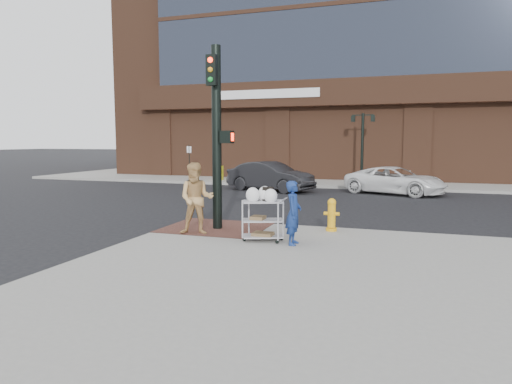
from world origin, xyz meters
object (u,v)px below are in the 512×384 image
(woman_blue, at_px, (294,213))
(utility_cart, at_px, (263,216))
(sedan_dark, at_px, (270,176))
(fire_hydrant, at_px, (332,214))
(lamp_post, at_px, (362,140))
(minivan_white, at_px, (395,181))
(pedestrian_tan, at_px, (197,199))
(traffic_signal_pole, at_px, (217,132))

(woman_blue, bearing_deg, utility_cart, 76.86)
(sedan_dark, height_order, fire_hydrant, sedan_dark)
(lamp_post, bearing_deg, minivan_white, -61.37)
(woman_blue, relative_size, minivan_white, 0.32)
(sedan_dark, bearing_deg, pedestrian_tan, -155.02)
(utility_cart, relative_size, fire_hydrant, 1.49)
(fire_hydrant, bearing_deg, pedestrian_tan, -154.83)
(fire_hydrant, bearing_deg, woman_blue, -107.18)
(traffic_signal_pole, relative_size, pedestrian_tan, 2.65)
(sedan_dark, distance_m, minivan_white, 6.24)
(traffic_signal_pole, relative_size, sedan_dark, 1.08)
(woman_blue, distance_m, fire_hydrant, 2.04)
(sedan_dark, bearing_deg, woman_blue, -143.33)
(lamp_post, distance_m, traffic_signal_pole, 15.43)
(woman_blue, xyz_separation_m, sedan_dark, (-4.23, 12.27, -0.15))
(lamp_post, height_order, utility_cart, lamp_post)
(lamp_post, xyz_separation_m, traffic_signal_pole, (-2.48, -15.23, 0.21))
(fire_hydrant, bearing_deg, minivan_white, 82.79)
(lamp_post, height_order, traffic_signal_pole, traffic_signal_pole)
(lamp_post, bearing_deg, traffic_signal_pole, -99.24)
(traffic_signal_pole, xyz_separation_m, utility_cart, (1.66, -1.08, -2.08))
(woman_blue, bearing_deg, sedan_dark, 16.55)
(lamp_post, bearing_deg, woman_blue, -90.05)
(pedestrian_tan, distance_m, minivan_white, 13.33)
(lamp_post, xyz_separation_m, woman_blue, (-0.01, -16.45, -1.71))
(traffic_signal_pole, height_order, sedan_dark, traffic_signal_pole)
(traffic_signal_pole, relative_size, woman_blue, 3.30)
(pedestrian_tan, height_order, minivan_white, pedestrian_tan)
(woman_blue, distance_m, minivan_white, 13.01)
(pedestrian_tan, bearing_deg, fire_hydrant, 7.68)
(utility_cart, height_order, fire_hydrant, utility_cart)
(sedan_dark, relative_size, utility_cart, 3.46)
(traffic_signal_pole, height_order, utility_cart, traffic_signal_pole)
(woman_blue, height_order, fire_hydrant, woman_blue)
(traffic_signal_pole, bearing_deg, pedestrian_tan, -105.64)
(traffic_signal_pole, height_order, minivan_white, traffic_signal_pole)
(traffic_signal_pole, relative_size, fire_hydrant, 5.58)
(minivan_white, xyz_separation_m, utility_cart, (-2.78, -12.70, 0.09))
(minivan_white, relative_size, utility_cart, 3.58)
(traffic_signal_pole, xyz_separation_m, minivan_white, (4.44, 11.63, -2.17))
(traffic_signal_pole, bearing_deg, sedan_dark, 99.10)
(pedestrian_tan, bearing_deg, lamp_post, 62.93)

